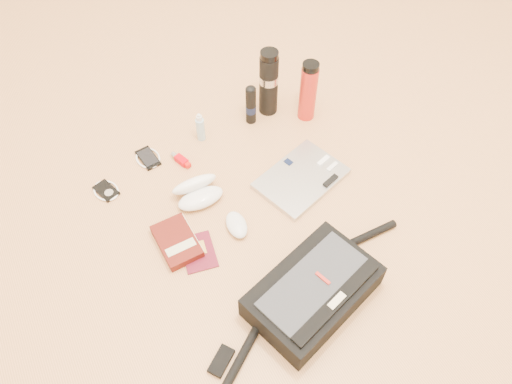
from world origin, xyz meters
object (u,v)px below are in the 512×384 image
Objects in this scene: laptop at (302,178)px; book at (177,241)px; thermos_black at (269,82)px; messenger_bag at (313,292)px; thermos_red at (308,91)px.

laptop is 0.51m from book.
book is 0.64× the size of thermos_black.
thermos_black is at bearing 53.19° from messenger_bag.
thermos_black is (0.58, 0.42, 0.13)m from book.
laptop is 1.39× the size of thermos_red.
book is at bearing 167.18° from laptop.
messenger_bag is at bearing -54.08° from book.
laptop is 0.36m from thermos_red.
book is at bearing -143.89° from thermos_black.
thermos_black is 1.10× the size of thermos_red.
laptop is 1.98× the size of book.
laptop is 0.41m from thermos_black.
messenger_bag is 0.82m from thermos_red.
messenger_bag is at bearing -120.46° from thermos_red.
messenger_bag is 0.47m from laptop.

